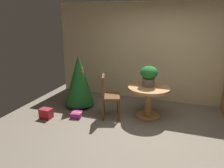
{
  "coord_description": "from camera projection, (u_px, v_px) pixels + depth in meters",
  "views": [
    {
      "loc": [
        0.6,
        -3.64,
        2.19
      ],
      "look_at": [
        -0.85,
        0.46,
        0.87
      ],
      "focal_mm": 35.13,
      "sensor_mm": 36.0,
      "label": 1
    }
  ],
  "objects": [
    {
      "name": "wooden_chair_left_near",
      "position": [
        108.0,
        94.0,
        4.89
      ],
      "size": [
        0.52,
        0.57,
        0.98
      ],
      "color": "brown",
      "rests_on": "ground_plane"
    },
    {
      "name": "ground_plane",
      "position": [
        146.0,
        139.0,
        4.11
      ],
      "size": [
        6.6,
        6.6,
        0.0
      ],
      "primitive_type": "plane",
      "color": "#756B5B"
    },
    {
      "name": "gift_box_red",
      "position": [
        46.0,
        113.0,
        4.95
      ],
      "size": [
        0.27,
        0.2,
        0.23
      ],
      "color": "red",
      "rests_on": "ground_plane"
    },
    {
      "name": "back_wall_panel",
      "position": [
        165.0,
        53.0,
        5.72
      ],
      "size": [
        6.0,
        0.1,
        2.6
      ],
      "primitive_type": "cube",
      "color": "beige",
      "rests_on": "ground_plane"
    },
    {
      "name": "flower_vase",
      "position": [
        149.0,
        75.0,
        4.83
      ],
      "size": [
        0.38,
        0.38,
        0.46
      ],
      "color": "#665B51",
      "rests_on": "round_dining_table"
    },
    {
      "name": "gift_box_purple",
      "position": [
        77.0,
        115.0,
        5.02
      ],
      "size": [
        0.27,
        0.29,
        0.12
      ],
      "color": "#9E287A",
      "rests_on": "ground_plane"
    },
    {
      "name": "holiday_tree",
      "position": [
        79.0,
        80.0,
        5.43
      ],
      "size": [
        0.73,
        0.73,
        1.33
      ],
      "color": "brown",
      "rests_on": "ground_plane"
    },
    {
      "name": "round_dining_table",
      "position": [
        149.0,
        95.0,
        4.91
      ],
      "size": [
        0.94,
        0.94,
        0.72
      ],
      "color": "#B27F4C",
      "rests_on": "ground_plane"
    }
  ]
}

